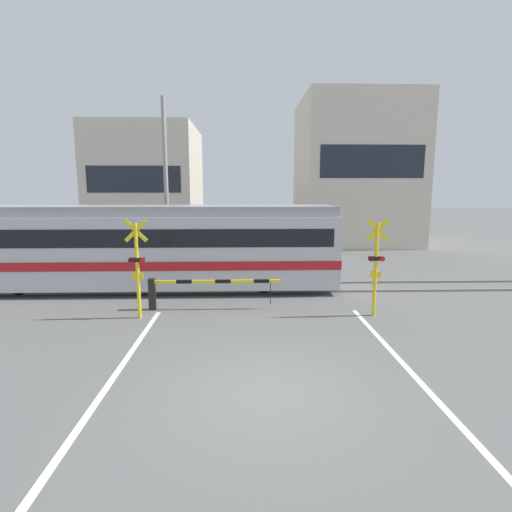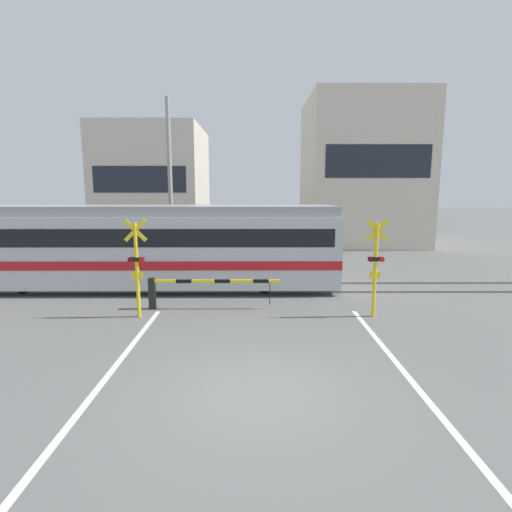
{
  "view_description": "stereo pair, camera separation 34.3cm",
  "coord_description": "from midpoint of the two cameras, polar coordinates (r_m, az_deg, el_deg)",
  "views": [
    {
      "loc": [
        -0.42,
        -7.02,
        3.78
      ],
      "look_at": [
        0.0,
        6.2,
        1.6
      ],
      "focal_mm": 28.0,
      "sensor_mm": 36.0,
      "label": 1
    },
    {
      "loc": [
        -0.08,
        -7.02,
        3.78
      ],
      "look_at": [
        0.0,
        6.2,
        1.6
      ],
      "focal_mm": 28.0,
      "sensor_mm": 36.0,
      "label": 2
    }
  ],
  "objects": [
    {
      "name": "crossing_signal_left",
      "position": [
        12.28,
        -15.9,
        -1.08
      ],
      "size": [
        0.68,
        0.15,
        2.97
      ],
      "color": "yellow",
      "rests_on": "ground_plane"
    },
    {
      "name": "pedestrian",
      "position": [
        20.17,
        0.6,
        1.12
      ],
      "size": [
        0.38,
        0.22,
        1.56
      ],
      "color": "#33384C",
      "rests_on": "ground_plane"
    },
    {
      "name": "building_right_of_street",
      "position": [
        30.0,
        15.07,
        11.45
      ],
      "size": [
        7.74,
        7.98,
        10.07
      ],
      "color": "beige",
      "rests_on": "ground_plane"
    },
    {
      "name": "rail_track_near",
      "position": [
        14.94,
        0.63,
        -5.14
      ],
      "size": [
        50.0,
        0.1,
        0.08
      ],
      "color": "gray",
      "rests_on": "ground_plane"
    },
    {
      "name": "road_stripe_right",
      "position": [
        9.11,
        22.1,
        -15.87
      ],
      "size": [
        0.14,
        9.13,
        0.01
      ],
      "color": "white",
      "rests_on": "ground_plane"
    },
    {
      "name": "utility_pole_streetside",
      "position": [
        20.86,
        -11.7,
        10.19
      ],
      "size": [
        0.22,
        0.22,
        8.3
      ],
      "color": "gray",
      "rests_on": "ground_plane"
    },
    {
      "name": "crossing_barrier_near",
      "position": [
        12.97,
        -8.87,
        -4.37
      ],
      "size": [
        4.21,
        0.2,
        1.02
      ],
      "color": "black",
      "rests_on": "ground_plane"
    },
    {
      "name": "crossing_signal_right",
      "position": [
        12.42,
        17.45,
        -1.04
      ],
      "size": [
        0.68,
        0.15,
        2.97
      ],
      "color": "yellow",
      "rests_on": "ground_plane"
    },
    {
      "name": "road_stripe_left",
      "position": [
        8.94,
        -19.67,
        -16.21
      ],
      "size": [
        0.14,
        9.13,
        0.01
      ],
      "color": "white",
      "rests_on": "ground_plane"
    },
    {
      "name": "building_left_of_street",
      "position": [
        29.74,
        -13.84,
        9.61
      ],
      "size": [
        6.81,
        7.98,
        8.09
      ],
      "color": "beige",
      "rests_on": "ground_plane"
    },
    {
      "name": "rail_track_far",
      "position": [
        16.34,
        0.55,
        -3.87
      ],
      "size": [
        50.0,
        0.1,
        0.08
      ],
      "color": "gray",
      "rests_on": "ground_plane"
    },
    {
      "name": "ground_plane",
      "position": [
        7.98,
        1.57,
        -18.94
      ],
      "size": [
        160.0,
        160.0,
        0.0
      ],
      "primitive_type": "plane",
      "color": "#60605E"
    },
    {
      "name": "commuter_train",
      "position": [
        15.81,
        -14.67,
        1.57
      ],
      "size": [
        14.46,
        2.75,
        3.21
      ],
      "color": "#B7BCC1",
      "rests_on": "ground_plane"
    },
    {
      "name": "crossing_barrier_far",
      "position": [
        18.38,
        7.24,
        -0.27
      ],
      "size": [
        4.21,
        0.2,
        1.02
      ],
      "color": "black",
      "rests_on": "ground_plane"
    }
  ]
}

